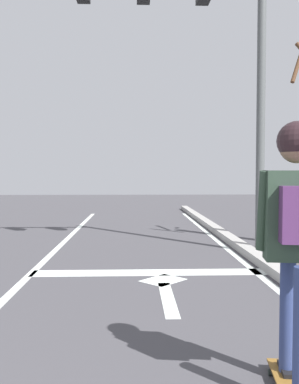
# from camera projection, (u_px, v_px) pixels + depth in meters

# --- Properties ---
(lane_line_center) EXTENTS (0.12, 20.00, 0.01)m
(lane_line_center) POSITION_uv_depth(u_px,v_px,m) (15.00, 289.00, 5.33)
(lane_line_center) COLOR silver
(lane_line_center) RESTS_ON ground
(lane_line_curbside) EXTENTS (0.12, 20.00, 0.01)m
(lane_line_curbside) POSITION_uv_depth(u_px,v_px,m) (273.00, 286.00, 5.45)
(lane_line_curbside) COLOR silver
(lane_line_curbside) RESTS_ON ground
(stop_bar) EXTENTS (3.55, 0.40, 0.01)m
(stop_bar) POSITION_uv_depth(u_px,v_px,m) (149.00, 272.00, 6.21)
(stop_bar) COLOR silver
(stop_bar) RESTS_ON ground
(lane_arrow_stem) EXTENTS (0.16, 1.40, 0.01)m
(lane_arrow_stem) POSITION_uv_depth(u_px,v_px,m) (168.00, 298.00, 4.92)
(lane_arrow_stem) COLOR silver
(lane_arrow_stem) RESTS_ON ground
(lane_arrow_head) EXTENTS (0.71, 0.71, 0.01)m
(lane_arrow_head) POSITION_uv_depth(u_px,v_px,m) (163.00, 280.00, 5.77)
(lane_arrow_head) COLOR silver
(lane_arrow_head) RESTS_ON ground
(curb_strip) EXTENTS (0.24, 24.00, 0.14)m
(curb_strip) POSITION_uv_depth(u_px,v_px,m) (292.00, 281.00, 5.46)
(curb_strip) COLOR #A3A09B
(curb_strip) RESTS_ON ground
(skater) EXTENTS (0.48, 0.65, 1.77)m
(skater) POSITION_uv_depth(u_px,v_px,m) (296.00, 217.00, 2.69)
(skater) COLOR navy
(skater) RESTS_ON skateboard
(traffic_signal_mast) EXTENTS (4.47, 0.34, 5.76)m
(traffic_signal_mast) POSITION_uv_depth(u_px,v_px,m) (195.00, 31.00, 7.56)
(traffic_signal_mast) COLOR #545958
(traffic_signal_mast) RESTS_ON ground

